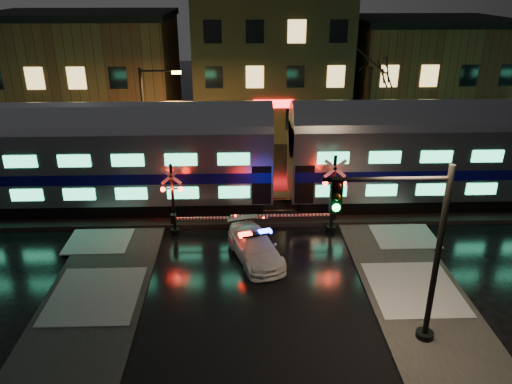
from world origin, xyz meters
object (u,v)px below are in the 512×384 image
crossing_signal_left (181,207)px  traffic_light (407,255)px  streetlight (148,120)px  police_car (255,247)px  crossing_signal_right (326,202)px

crossing_signal_left → traffic_light: bearing=-44.7°
crossing_signal_left → streetlight: bearing=110.1°
police_car → traffic_light: size_ratio=0.70×
traffic_light → police_car: bearing=124.6°
police_car → crossing_signal_right: 4.48m
crossing_signal_right → crossing_signal_left: size_ratio=1.09×
traffic_light → crossing_signal_left: bearing=130.4°
police_car → streetlight: (-6.04, 9.17, 3.52)m
police_car → crossing_signal_left: bearing=128.8°
police_car → crossing_signal_right: (3.58, 2.48, 1.05)m
traffic_light → streetlight: size_ratio=0.92×
traffic_light → streetlight: streetlight is taller
police_car → traffic_light: traffic_light is taller
police_car → streetlight: streetlight is taller
police_car → streetlight: size_ratio=0.64×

